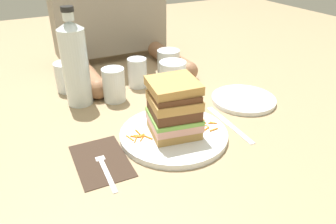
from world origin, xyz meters
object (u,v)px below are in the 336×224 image
Objects in this scene: empty_tumbler_0 at (68,76)px; side_plate at (243,99)px; knife at (230,125)px; juice_glass at (173,80)px; fork at (104,165)px; empty_tumbler_1 at (114,85)px; main_plate at (174,134)px; water_bottle at (75,63)px; empty_tumbler_2 at (137,73)px; napkin_dark at (101,160)px; sandwich at (174,108)px; empty_tumbler_3 at (168,62)px.

side_plate is (0.44, -0.32, -0.04)m from empty_tumbler_0.
knife is 1.91× the size of juice_glass.
juice_glass is (0.30, 0.24, 0.04)m from fork.
main_plate is at bearing -76.69° from empty_tumbler_1.
empty_tumbler_1 reaches higher than side_plate.
empty_tumbler_0 is at bearing 86.81° from fork.
empty_tumbler_2 is (0.20, 0.03, -0.08)m from water_bottle.
side_plate is at bearing 10.29° from napkin_dark.
main_plate is 0.95× the size of water_bottle.
water_bottle is at bearing 135.58° from knife.
empty_tumbler_0 is at bearing 112.78° from sandwich.
sandwich is at bearing 3.67° from napkin_dark.
fork is 0.39m from juice_glass.
napkin_dark is at bearing 87.38° from fork.
empty_tumbler_1 is at bearing 165.46° from juice_glass.
side_plate is (0.12, 0.09, 0.00)m from knife.
water_bottle is 1.47× the size of side_plate.
water_bottle reaches higher than empty_tumbler_2.
empty_tumbler_1 is at bearing -154.93° from empty_tumbler_3.
napkin_dark is 0.40m from empty_tumbler_2.
knife is at bearing -52.19° from empty_tumbler_0.
knife is at bearing -7.66° from main_plate.
main_plate is 0.16m from knife.
empty_tumbler_0 reaches higher than side_plate.
water_bottle is 0.21m from empty_tumbler_2.
napkin_dark is at bearing -95.78° from water_bottle.
knife is 0.24m from juice_glass.
empty_tumbler_0 is at bearing 93.96° from water_bottle.
empty_tumbler_1 reaches higher than empty_tumbler_2.
napkin_dark and knife have the same top height.
empty_tumbler_3 is (0.14, 0.05, -0.00)m from empty_tumbler_2.
juice_glass is at bearing 139.34° from side_plate.
empty_tumbler_3 is 0.31m from side_plate.
empty_tumbler_1 is (-0.22, 0.28, 0.05)m from knife.
empty_tumbler_0 is at bearing 86.77° from napkin_dark.
empty_tumbler_0 is (0.02, 0.42, 0.04)m from fork.
empty_tumbler_3 is at bearing 108.07° from side_plate.
side_plate is at bearing -36.15° from empty_tumbler_0.
fork is 1.84× the size of empty_tumbler_0.
empty_tumbler_1 is (0.10, -0.03, -0.07)m from water_bottle.
napkin_dark is 0.89× the size of side_plate.
sandwich reaches higher than empty_tumbler_2.
main_plate is 0.24m from juice_glass.
side_plate is (0.43, -0.21, -0.12)m from water_bottle.
empty_tumbler_0 is at bearing 143.85° from side_plate.
napkin_dark is at bearing -143.06° from juice_glass.
empty_tumbler_0 is at bearing 146.80° from juice_glass.
sandwich is 0.66× the size of knife.
knife is 0.15m from side_plate.
juice_glass is (0.11, 0.21, -0.03)m from sandwich.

